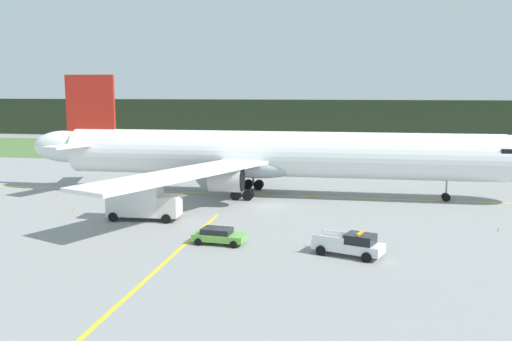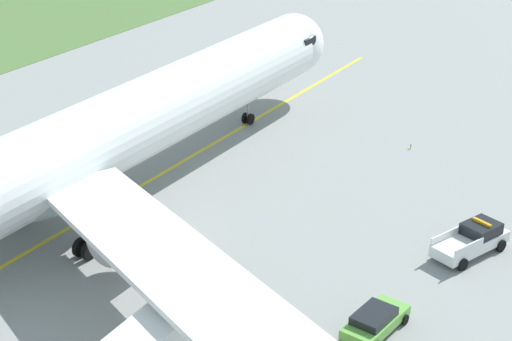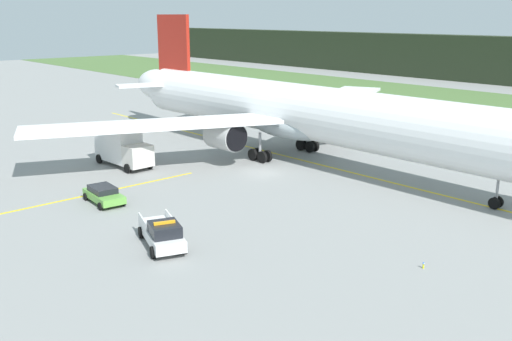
{
  "view_description": "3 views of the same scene",
  "coord_description": "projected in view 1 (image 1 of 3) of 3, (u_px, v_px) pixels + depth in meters",
  "views": [
    {
      "loc": [
        10.12,
        -57.35,
        12.39
      ],
      "look_at": [
        -2.15,
        4.67,
        3.14
      ],
      "focal_mm": 38.52,
      "sensor_mm": 36.0,
      "label": 1
    },
    {
      "loc": [
        -36.2,
        -30.96,
        26.93
      ],
      "look_at": [
        5.76,
        -3.29,
        3.5
      ],
      "focal_mm": 60.99,
      "sensor_mm": 36.0,
      "label": 2
    },
    {
      "loc": [
        38.88,
        -34.34,
        14.1
      ],
      "look_at": [
        6.86,
        -6.72,
        2.74
      ],
      "focal_mm": 40.44,
      "sensor_mm": 36.0,
      "label": 3
    }
  ],
  "objects": [
    {
      "name": "taxiway_centerline_spur",
      "position": [
        172.0,
        256.0,
        41.31
      ],
      "size": [
        0.83,
        28.57,
        0.01
      ],
      "primitive_type": "cube",
      "rotation": [
        0.0,
        0.0,
        1.59
      ],
      "color": "yellow",
      "rests_on": "ground"
    },
    {
      "name": "grass_verge",
      "position": [
        312.0,
        153.0,
        110.11
      ],
      "size": [
        320.0,
        37.78,
        0.04
      ],
      "primitive_type": "cube",
      "color": "#4B6B36",
      "rests_on": "ground"
    },
    {
      "name": "staff_car",
      "position": [
        219.0,
        235.0,
        44.63
      ],
      "size": [
        4.37,
        2.32,
        1.3
      ],
      "color": "#63A741",
      "rests_on": "ground"
    },
    {
      "name": "distant_tree_line",
      "position": [
        325.0,
        119.0,
        142.54
      ],
      "size": [
        288.0,
        5.64,
        9.97
      ],
      "primitive_type": "cube",
      "color": "#242F1E",
      "rests_on": "ground"
    },
    {
      "name": "ops_pickup_truck",
      "position": [
        351.0,
        244.0,
        41.33
      ],
      "size": [
        5.6,
        3.48,
        1.94
      ],
      "color": "silver",
      "rests_on": "ground"
    },
    {
      "name": "catering_truck",
      "position": [
        141.0,
        200.0,
        52.81
      ],
      "size": [
        7.05,
        2.99,
        3.83
      ],
      "color": "silver",
      "rests_on": "ground"
    },
    {
      "name": "taxiway_edge_light_east",
      "position": [
        498.0,
        230.0,
        48.39
      ],
      "size": [
        0.12,
        0.12,
        0.37
      ],
      "color": "yellow",
      "rests_on": "ground"
    },
    {
      "name": "ground",
      "position": [
        267.0,
        206.0,
        59.41
      ],
      "size": [
        320.0,
        320.0,
        0.0
      ],
      "primitive_type": "plane",
      "color": "gray"
    },
    {
      "name": "taxiway_edge_light_west",
      "position": [
        74.0,
        210.0,
        56.22
      ],
      "size": [
        0.12,
        0.12,
        0.51
      ],
      "color": "yellow",
      "rests_on": "ground"
    },
    {
      "name": "airliner",
      "position": [
        272.0,
        155.0,
        64.73
      ],
      "size": [
        60.55,
        50.01,
        14.29
      ],
      "color": "white",
      "rests_on": "ground"
    },
    {
      "name": "taxiway_centerline_main",
      "position": [
        277.0,
        195.0,
        65.33
      ],
      "size": [
        81.0,
        1.81,
        0.01
      ],
      "primitive_type": "cube",
      "rotation": [
        0.0,
        0.0,
        0.02
      ],
      "color": "yellow",
      "rests_on": "ground"
    }
  ]
}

